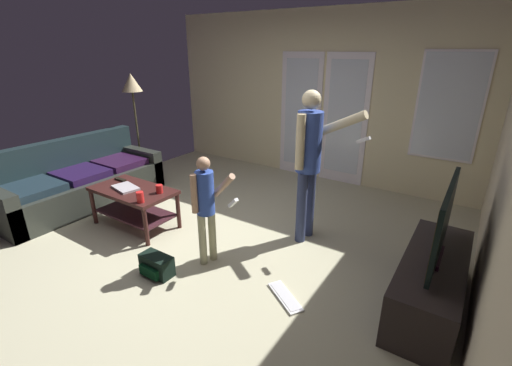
# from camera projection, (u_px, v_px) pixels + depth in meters

# --- Properties ---
(ground_plane) EXTENTS (5.29, 5.56, 0.02)m
(ground_plane) POSITION_uv_depth(u_px,v_px,m) (203.00, 243.00, 3.94)
(ground_plane) COLOR #B4B08F
(wall_back_with_doors) EXTENTS (5.29, 0.09, 2.65)m
(wall_back_with_doors) POSITION_uv_depth(u_px,v_px,m) (317.00, 99.00, 5.56)
(wall_back_with_doors) COLOR beige
(wall_back_with_doors) RESTS_ON ground_plane
(leather_couch) EXTENTS (0.87, 2.19, 0.87)m
(leather_couch) POSITION_uv_depth(u_px,v_px,m) (79.00, 183.00, 4.85)
(leather_couch) COLOR #2A2D28
(leather_couch) RESTS_ON ground_plane
(coffee_table) EXTENTS (1.03, 0.56, 0.48)m
(coffee_table) POSITION_uv_depth(u_px,v_px,m) (134.00, 199.00, 4.20)
(coffee_table) COLOR #371917
(coffee_table) RESTS_ON ground_plane
(tv_stand) EXTENTS (0.47, 1.39, 0.46)m
(tv_stand) POSITION_uv_depth(u_px,v_px,m) (431.00, 283.00, 2.90)
(tv_stand) COLOR black
(tv_stand) RESTS_ON ground_plane
(flat_screen_tv) EXTENTS (0.08, 1.03, 0.64)m
(flat_screen_tv) POSITION_uv_depth(u_px,v_px,m) (444.00, 223.00, 2.71)
(flat_screen_tv) COLOR black
(flat_screen_tv) RESTS_ON tv_stand
(person_adult) EXTENTS (0.73, 0.45, 1.67)m
(person_adult) POSITION_uv_depth(u_px,v_px,m) (310.00, 154.00, 3.68)
(person_adult) COLOR navy
(person_adult) RESTS_ON ground_plane
(person_child) EXTENTS (0.45, 0.30, 1.12)m
(person_child) POSITION_uv_depth(u_px,v_px,m) (206.00, 202.00, 3.35)
(person_child) COLOR tan
(person_child) RESTS_ON ground_plane
(floor_lamp) EXTENTS (0.32, 0.32, 1.68)m
(floor_lamp) POSITION_uv_depth(u_px,v_px,m) (132.00, 89.00, 5.59)
(floor_lamp) COLOR #2F2E2B
(floor_lamp) RESTS_ON ground_plane
(backpack) EXTENTS (0.33, 0.20, 0.20)m
(backpack) POSITION_uv_depth(u_px,v_px,m) (156.00, 265.00, 3.35)
(backpack) COLOR black
(backpack) RESTS_ON ground_plane
(loose_keyboard) EXTENTS (0.44, 0.35, 0.02)m
(loose_keyboard) POSITION_uv_depth(u_px,v_px,m) (285.00, 297.00, 3.06)
(loose_keyboard) COLOR white
(loose_keyboard) RESTS_ON ground_plane
(laptop_closed) EXTENTS (0.37, 0.28, 0.02)m
(laptop_closed) POSITION_uv_depth(u_px,v_px,m) (126.00, 188.00, 4.15)
(laptop_closed) COLOR #B7B0B5
(laptop_closed) RESTS_ON coffee_table
(cup_near_edge) EXTENTS (0.08, 0.08, 0.10)m
(cup_near_edge) POSITION_uv_depth(u_px,v_px,m) (159.00, 189.00, 4.02)
(cup_near_edge) COLOR red
(cup_near_edge) RESTS_ON coffee_table
(cup_by_laptop) EXTENTS (0.08, 0.08, 0.12)m
(cup_by_laptop) POSITION_uv_depth(u_px,v_px,m) (140.00, 197.00, 3.77)
(cup_by_laptop) COLOR red
(cup_by_laptop) RESTS_ON coffee_table
(tv_remote_black) EXTENTS (0.17, 0.05, 0.02)m
(tv_remote_black) POSITION_uv_depth(u_px,v_px,m) (120.00, 180.00, 4.41)
(tv_remote_black) COLOR black
(tv_remote_black) RESTS_ON coffee_table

